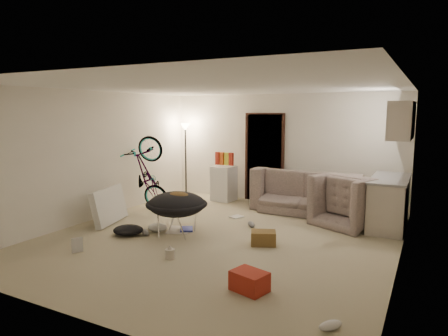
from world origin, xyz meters
The scene contains 37 objects.
floor centered at (0.00, 0.00, -0.01)m, with size 5.50×6.00×0.02m, color #B3A98A.
ceiling centered at (0.00, 0.00, 2.51)m, with size 5.50×6.00×0.02m, color white.
wall_back centered at (0.00, 3.01, 1.25)m, with size 5.50×0.02×2.50m, color white.
wall_front centered at (0.00, -3.01, 1.25)m, with size 5.50×0.02×2.50m, color white.
wall_left centered at (-2.76, 0.00, 1.25)m, with size 0.02×6.00×2.50m, color white.
wall_right centered at (2.76, 0.00, 1.25)m, with size 0.02×6.00×2.50m, color white.
doorway centered at (-0.40, 2.97, 1.02)m, with size 0.85×0.10×2.04m, color black.
door_trim centered at (-0.40, 2.94, 1.02)m, with size 0.97×0.04×2.10m, color #341A12.
floor_lamp centered at (-2.40, 2.65, 1.31)m, with size 0.28×0.28×1.81m.
kitchen_counter centered at (2.43, 2.00, 0.44)m, with size 0.60×1.50×0.88m, color beige.
counter_top centered at (2.43, 2.00, 0.90)m, with size 0.64×1.54×0.04m, color gray.
kitchen_uppers centered at (2.56, 2.00, 1.95)m, with size 0.38×1.40×0.65m, color beige.
sofa centered at (0.79, 2.45, 0.33)m, with size 2.28×0.89×0.67m, color #383F37.
armchair centered at (1.82, 1.89, 0.35)m, with size 1.07×0.93×0.70m, color #383F37.
bicycle centered at (-2.30, 0.99, 0.43)m, with size 0.57×1.63×0.86m, color black.
book_asset centered at (-1.61, -1.70, 0.01)m, with size 0.17×0.23×0.02m, color #A42718.
mini_fridge centered at (-1.26, 2.55, 0.41)m, with size 0.48×0.48×0.82m, color white.
snack_box_0 centered at (-1.43, 2.55, 1.00)m, with size 0.10×0.07×0.30m, color #A42718.
snack_box_1 centered at (-1.31, 2.55, 1.00)m, with size 0.10×0.07×0.30m, color #C34B18.
snack_box_2 centered at (-1.19, 2.55, 1.00)m, with size 0.10×0.07×0.30m, color yellow.
snack_box_3 centered at (-1.07, 2.55, 1.00)m, with size 0.10×0.07×0.30m, color #A42718.
saucer_chair centered at (-0.73, -0.20, 0.44)m, with size 1.05×1.05×0.75m.
hoodie centered at (-0.68, -0.23, 0.65)m, with size 0.48×0.40×0.22m, color #493319.
sofa_drape centered at (-0.16, 2.45, 0.54)m, with size 0.56×0.46×0.28m, color black.
tv_box centered at (-2.30, -0.17, 0.33)m, with size 0.12×1.01×0.67m, color silver.
drink_case_a centered at (0.78, 0.01, 0.11)m, with size 0.39×0.28×0.22m, color brown.
drink_case_b centered at (1.25, -1.60, 0.12)m, with size 0.41×0.30×0.24m, color #A42718.
juicer centered at (-0.19, -1.18, 0.08)m, with size 0.14×0.14×0.20m.
newspaper centered at (-0.86, 0.05, 0.00)m, with size 0.39×0.51×0.01m, color beige.
book_blue centered at (-0.74, 0.11, 0.02)m, with size 0.22×0.30×0.03m, color #313CB4.
book_white centered at (-0.32, 1.30, 0.01)m, with size 0.20×0.26×0.02m, color silver.
shoe_1 centered at (0.21, 0.82, 0.05)m, with size 0.27×0.11×0.10m, color slate.
shoe_3 centered at (-1.21, -0.46, 0.05)m, with size 0.26×0.10×0.10m, color slate.
shoe_4 centered at (2.30, -2.02, 0.05)m, with size 0.26×0.11×0.10m, color white.
clothes_lump_a centered at (-1.48, -0.59, 0.08)m, with size 0.52×0.44×0.17m, color black.
clothes_lump_b centered at (0.63, 2.55, 0.07)m, with size 0.43×0.38×0.13m, color black.
clothes_lump_c centered at (-1.17, -0.17, 0.06)m, with size 0.40×0.34×0.12m, color silver.
Camera 1 is at (3.06, -5.71, 2.11)m, focal length 32.00 mm.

